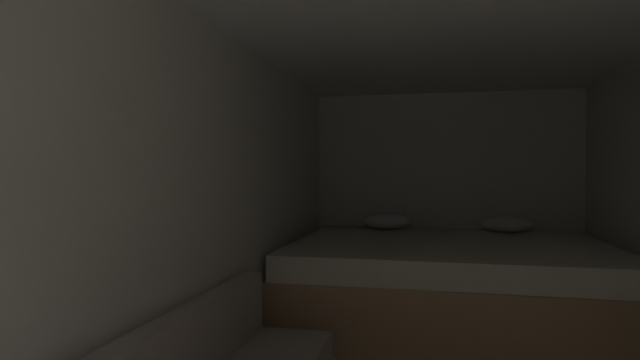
{
  "coord_description": "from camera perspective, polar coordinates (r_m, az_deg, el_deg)",
  "views": [
    {
      "loc": [
        -0.16,
        -0.52,
        1.3
      ],
      "look_at": [
        -0.81,
        2.41,
        1.25
      ],
      "focal_mm": 27.83,
      "sensor_mm": 36.0,
      "label": 1
    }
  ],
  "objects": [
    {
      "name": "wall_back",
      "position": [
        5.36,
        14.16,
        -1.68
      ],
      "size": [
        2.79,
        0.05,
        2.13
      ],
      "primitive_type": "cube",
      "color": "silver",
      "rests_on": "ground"
    },
    {
      "name": "wall_left",
      "position": [
        2.87,
        -12.62,
        -3.83
      ],
      "size": [
        0.05,
        5.48,
        2.13
      ],
      "primitive_type": "cube",
      "color": "silver",
      "rests_on": "ground"
    },
    {
      "name": "ceiling_slab",
      "position": [
        2.73,
        16.04,
        19.15
      ],
      "size": [
        2.79,
        5.48,
        0.05
      ],
      "primitive_type": "cube",
      "color": "white",
      "rests_on": "wall_left"
    },
    {
      "name": "bed",
      "position": [
        4.37,
        14.55,
        -11.53
      ],
      "size": [
        2.57,
        2.03,
        0.88
      ],
      "color": "tan",
      "rests_on": "ground"
    }
  ]
}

